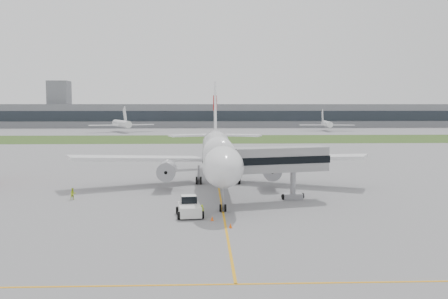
{
  "coord_description": "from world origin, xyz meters",
  "views": [
    {
      "loc": [
        -2.25,
        -75.09,
        12.9
      ],
      "look_at": [
        0.81,
        2.0,
        6.15
      ],
      "focal_mm": 40.0,
      "sensor_mm": 36.0,
      "label": 1
    }
  ],
  "objects_px": {
    "pushback_tug": "(189,207)",
    "ground_crew_near": "(202,211)",
    "jet_bridge": "(266,161)",
    "airliner": "(218,151)"
  },
  "relations": [
    {
      "from": "pushback_tug",
      "to": "ground_crew_near",
      "type": "height_order",
      "value": "pushback_tug"
    },
    {
      "from": "pushback_tug",
      "to": "ground_crew_near",
      "type": "distance_m",
      "value": 1.87
    },
    {
      "from": "airliner",
      "to": "ground_crew_near",
      "type": "distance_m",
      "value": 23.82
    },
    {
      "from": "jet_bridge",
      "to": "ground_crew_near",
      "type": "xyz_separation_m",
      "value": [
        -8.65,
        -9.45,
        -4.79
      ]
    },
    {
      "from": "jet_bridge",
      "to": "ground_crew_near",
      "type": "relative_size",
      "value": 10.21
    },
    {
      "from": "jet_bridge",
      "to": "pushback_tug",
      "type": "bearing_deg",
      "value": -155.13
    },
    {
      "from": "airliner",
      "to": "jet_bridge",
      "type": "bearing_deg",
      "value": -66.12
    },
    {
      "from": "jet_bridge",
      "to": "ground_crew_near",
      "type": "distance_m",
      "value": 13.67
    },
    {
      "from": "pushback_tug",
      "to": "jet_bridge",
      "type": "xyz_separation_m",
      "value": [
        10.11,
        8.32,
        4.53
      ]
    },
    {
      "from": "airliner",
      "to": "ground_crew_near",
      "type": "bearing_deg",
      "value": -96.32
    }
  ]
}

